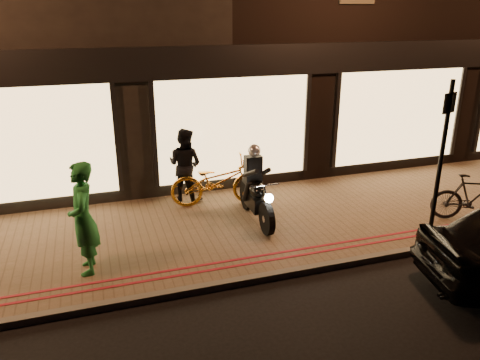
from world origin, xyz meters
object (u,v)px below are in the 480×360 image
motorcycle (256,192)px  person_green (83,219)px  bicycle_gold (218,181)px  sign_post (442,155)px

motorcycle → person_green: (-3.32, -1.04, 0.33)m
bicycle_gold → person_green: person_green is taller
sign_post → bicycle_gold: sign_post is taller
sign_post → person_green: size_ratio=1.59×
sign_post → person_green: (-6.14, 0.83, -0.73)m
bicycle_gold → person_green: 3.50m
motorcycle → person_green: person_green is taller
motorcycle → person_green: 3.50m
sign_post → bicycle_gold: bearing=139.1°
motorcycle → bicycle_gold: motorcycle is taller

